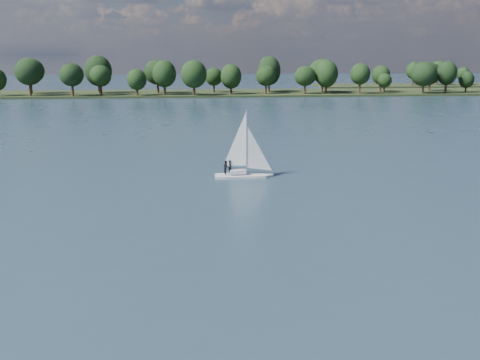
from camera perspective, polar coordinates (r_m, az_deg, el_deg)
name	(u,v)px	position (r m, az deg, el deg)	size (l,w,h in m)	color
ground	(266,130)	(118.41, 2.79, 5.33)	(700.00, 700.00, 0.00)	#233342
far_shore	(229,94)	(229.29, -1.15, 9.17)	(660.00, 40.00, 1.50)	black
sailboat	(241,158)	(71.94, 0.11, 2.35)	(7.35, 2.36, 9.56)	silver
treeline	(229,75)	(225.14, -1.21, 11.15)	(562.68, 73.76, 18.15)	black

